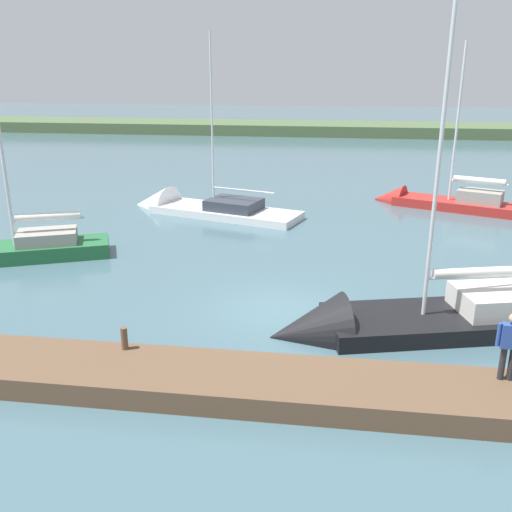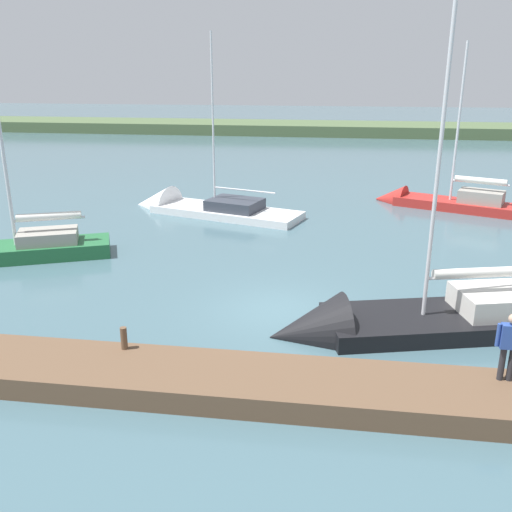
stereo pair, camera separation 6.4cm
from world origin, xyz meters
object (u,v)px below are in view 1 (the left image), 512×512
sailboat_behind_pier (193,210)px  sailboat_mid_channel (406,327)px  mooring_post_near (124,338)px  person_on_dock (510,342)px  sailboat_near_dock (440,204)px  sailboat_outer_mooring (11,254)px

sailboat_behind_pier → sailboat_mid_channel: (-9.66, 13.14, 0.05)m
mooring_post_near → sailboat_behind_pier: 16.53m
sailboat_mid_channel → person_on_dock: 4.10m
sailboat_near_dock → person_on_dock: bearing=107.3°
sailboat_behind_pier → sailboat_mid_channel: bearing=144.0°
mooring_post_near → sailboat_near_dock: size_ratio=0.06×
mooring_post_near → sailboat_near_dock: sailboat_near_dock is taller
mooring_post_near → sailboat_outer_mooring: bearing=-45.0°
sailboat_behind_pier → person_on_dock: sailboat_behind_pier is taller
sailboat_mid_channel → person_on_dock: bearing=103.1°
sailboat_near_dock → mooring_post_near: bearing=82.9°
sailboat_outer_mooring → sailboat_mid_channel: bearing=141.2°
sailboat_behind_pier → person_on_dock: (-11.47, 16.55, 1.41)m
mooring_post_near → sailboat_near_dock: bearing=-119.7°
mooring_post_near → sailboat_behind_pier: (2.31, -16.35, -0.77)m
sailboat_behind_pier → sailboat_outer_mooring: (5.34, 8.71, 0.14)m
sailboat_mid_channel → sailboat_outer_mooring: bearing=-31.1°
sailboat_mid_channel → mooring_post_near: bearing=9.0°
sailboat_behind_pier → sailboat_outer_mooring: 10.22m
sailboat_behind_pier → person_on_dock: bearing=142.4°
sailboat_behind_pier → sailboat_near_dock: 13.56m
mooring_post_near → sailboat_outer_mooring: 10.83m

